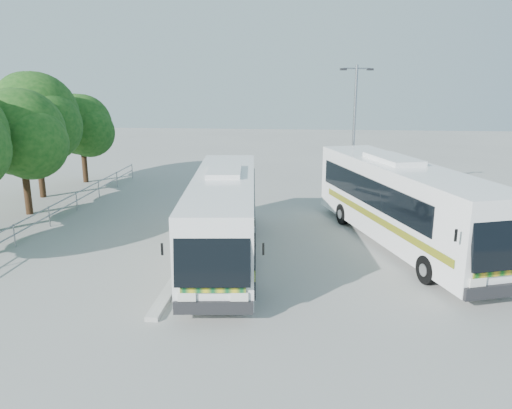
# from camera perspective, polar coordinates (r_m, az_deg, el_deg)

# --- Properties ---
(ground) EXTENTS (100.00, 100.00, 0.00)m
(ground) POSITION_cam_1_polar(r_m,az_deg,el_deg) (20.36, -0.70, -5.74)
(ground) COLOR #979792
(ground) RESTS_ON ground
(kerb_divider) EXTENTS (0.40, 16.00, 0.15)m
(kerb_divider) POSITION_cam_1_polar(r_m,az_deg,el_deg) (22.54, -6.01, -3.60)
(kerb_divider) COLOR #B2B2AD
(kerb_divider) RESTS_ON ground
(railing) EXTENTS (0.06, 22.00, 1.00)m
(railing) POSITION_cam_1_polar(r_m,az_deg,el_deg) (26.70, -21.63, -0.22)
(railing) COLOR gray
(railing) RESTS_ON ground
(tree_far_c) EXTENTS (4.97, 4.69, 6.49)m
(tree_far_c) POSITION_cam_1_polar(r_m,az_deg,el_deg) (28.08, -25.20, 7.42)
(tree_far_c) COLOR #382314
(tree_far_c) RESTS_ON ground
(tree_far_d) EXTENTS (5.62, 5.30, 7.33)m
(tree_far_d) POSITION_cam_1_polar(r_m,az_deg,el_deg) (31.82, -23.85, 9.24)
(tree_far_d) COLOR #382314
(tree_far_d) RESTS_ON ground
(tree_far_e) EXTENTS (4.54, 4.28, 5.92)m
(tree_far_e) POSITION_cam_1_polar(r_m,az_deg,el_deg) (35.61, -19.25, 8.58)
(tree_far_e) COLOR #382314
(tree_far_e) RESTS_ON ground
(coach_main) EXTENTS (3.45, 11.77, 3.22)m
(coach_main) POSITION_cam_1_polar(r_m,az_deg,el_deg) (19.69, -3.69, -1.08)
(coach_main) COLOR silver
(coach_main) RESTS_ON ground
(coach_adjacent) EXTENTS (6.31, 12.64, 3.47)m
(coach_adjacent) POSITION_cam_1_polar(r_m,az_deg,el_deg) (21.83, 16.42, 0.27)
(coach_adjacent) COLOR white
(coach_adjacent) RESTS_ON ground
(lamppost) EXTENTS (1.82, 0.76, 7.63)m
(lamppost) POSITION_cam_1_polar(r_m,az_deg,el_deg) (27.88, 11.13, 8.37)
(lamppost) COLOR #92949A
(lamppost) RESTS_ON ground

